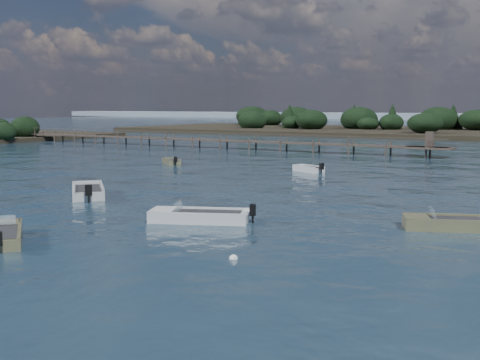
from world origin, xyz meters
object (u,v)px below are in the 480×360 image
Objects in this scene: dinghy_near_olive at (1,237)px; dinghy_mid_white_a at (199,218)px; dinghy_mid_white_b at (454,226)px; dinghy_mid_grey at (88,193)px; jetty at (223,141)px; tender_far_white at (309,170)px; tender_far_grey at (171,162)px.

dinghy_mid_white_a is at bearing 59.03° from dinghy_near_olive.
dinghy_mid_grey is (-21.02, -1.11, 0.02)m from dinghy_mid_white_b.
dinghy_mid_white_a reaches higher than dinghy_near_olive.
dinghy_near_olive is 12.19m from dinghy_mid_grey.
dinghy_near_olive is 53.30m from jetty.
dinghy_mid_white_b is at bearing -49.73° from tender_far_white.
dinghy_mid_grey is 0.07× the size of jetty.
tender_far_white is at bearing 90.03° from dinghy_near_olive.
jetty is at bearing 111.07° from dinghy_mid_grey.
dinghy_near_olive reaches higher than tender_far_grey.
dinghy_mid_white_a is at bearing -78.55° from tender_far_white.
jetty is at bearing 136.75° from tender_far_white.
dinghy_mid_white_a is 1.06× the size of dinghy_mid_grey.
tender_far_grey is at bearing 113.17° from dinghy_mid_grey.
jetty reaches higher than tender_far_grey.
dinghy_near_olive is 0.07× the size of jetty.
jetty reaches higher than dinghy_near_olive.
tender_far_white is at bearing 72.77° from dinghy_mid_grey.
dinghy_mid_white_b is 23.42m from tender_far_white.
dinghy_mid_white_b is 1.12× the size of dinghy_near_olive.
dinghy_mid_white_b is 1.51× the size of tender_far_white.
dinghy_mid_grey reaches higher than dinghy_mid_white_a.
tender_far_white is at bearing 1.18° from tender_far_grey.
dinghy_mid_white_a is (-10.64, -4.31, -0.00)m from dinghy_mid_white_b.
dinghy_mid_grey is at bearing -107.23° from tender_far_white.
dinghy_mid_grey reaches higher than dinghy_mid_white_b.
dinghy_mid_white_b is at bearing 22.05° from dinghy_mid_white_a.
tender_far_white reaches higher than tender_far_grey.
dinghy_mid_white_b is 21.05m from dinghy_mid_grey.
jetty reaches higher than dinghy_mid_white_a.
dinghy_near_olive reaches higher than tender_far_white.
dinghy_near_olive is 0.91× the size of dinghy_mid_grey.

